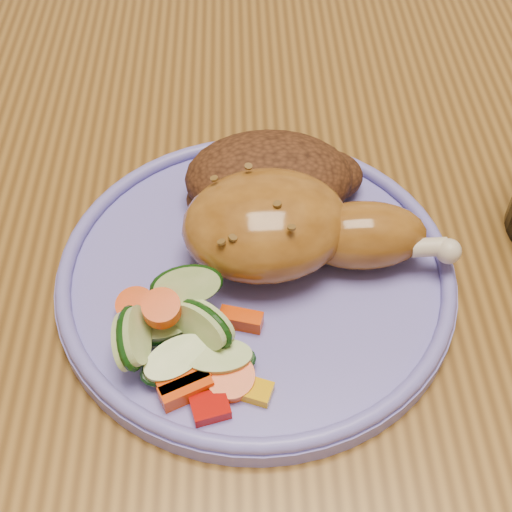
% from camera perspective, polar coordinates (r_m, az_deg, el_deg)
% --- Properties ---
extents(dining_table, '(0.90, 1.40, 0.75)m').
position_cam_1_polar(dining_table, '(0.61, 8.79, 0.33)').
color(dining_table, brown).
rests_on(dining_table, ground).
extents(chair_far, '(0.42, 0.42, 0.91)m').
position_cam_1_polar(chair_far, '(1.20, 3.72, 17.66)').
color(chair_far, '#4C2D16').
rests_on(chair_far, ground).
extents(plate, '(0.26, 0.26, 0.01)m').
position_cam_1_polar(plate, '(0.47, 0.00, -1.65)').
color(plate, '#706ACB').
rests_on(plate, dining_table).
extents(plate_rim, '(0.26, 0.26, 0.01)m').
position_cam_1_polar(plate_rim, '(0.47, 0.00, -0.80)').
color(plate_rim, '#706ACB').
rests_on(plate_rim, plate).
extents(chicken_leg, '(0.18, 0.10, 0.06)m').
position_cam_1_polar(chicken_leg, '(0.46, 2.69, 2.32)').
color(chicken_leg, '#985F1F').
rests_on(chicken_leg, plate).
extents(rice_pilaf, '(0.13, 0.09, 0.05)m').
position_cam_1_polar(rice_pilaf, '(0.50, 1.32, 6.14)').
color(rice_pilaf, '#492612').
rests_on(rice_pilaf, plate).
extents(vegetable_pile, '(0.10, 0.10, 0.05)m').
position_cam_1_polar(vegetable_pile, '(0.42, -5.92, -6.44)').
color(vegetable_pile, '#A50A05').
rests_on(vegetable_pile, plate).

